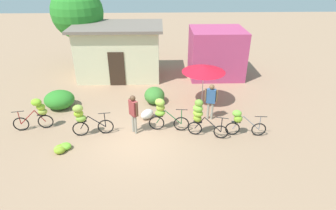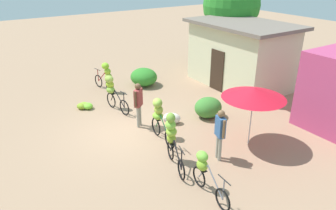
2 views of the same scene
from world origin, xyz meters
The scene contains 16 objects.
ground_plane centered at (0.00, 0.00, 0.00)m, with size 60.00×60.00×0.00m, color #9F7C5F.
building_low centered at (-1.50, 7.16, 1.61)m, with size 5.32×3.47×3.18m.
shop_pink centered at (4.46, 7.12, 1.46)m, with size 3.20×2.80×2.91m, color #B53F6E.
tree_behind_building centered at (-4.17, 8.85, 3.59)m, with size 3.25×3.25×5.23m.
hedge_bush_front_left centered at (-4.02, 2.96, 0.45)m, with size 1.46×1.34×0.89m, color #308128.
hedge_bush_front_right centered at (0.68, 3.35, 0.42)m, with size 1.03×1.16×0.84m, color #3C7D2F.
market_umbrella centered at (3.10, 3.19, 1.91)m, with size 2.13×2.13×2.09m.
bicycle_leftmost centered at (-4.25, 1.01, 0.88)m, with size 1.63×0.42×1.47m.
bicycle_near_pile centered at (-2.17, 0.42, 0.88)m, with size 1.69×0.47×1.48m.
bicycle_center_loaded centered at (1.07, 0.77, 0.89)m, with size 1.73×0.47×1.51m.
bicycle_by_shop centered at (2.60, 0.30, 0.98)m, with size 1.64×0.64×1.69m.
bicycle_rightmost centered at (4.29, 0.26, 0.70)m, with size 1.70×0.36×1.18m.
banana_pile_on_ground centered at (-2.88, -0.65, 0.13)m, with size 0.76×0.75×0.26m.
produce_sack centered at (0.36, 1.78, 0.22)m, with size 0.70×0.44×0.44m, color silver.
person_vendor centered at (-0.13, 0.60, 1.09)m, with size 0.41×0.47×1.76m.
person_bystander centered at (3.26, 1.66, 1.07)m, with size 0.56×0.31×1.73m.
Camera 1 is at (1.00, -9.53, 6.68)m, focal length 29.91 mm.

